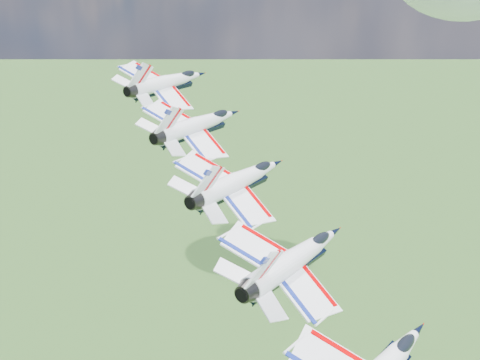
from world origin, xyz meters
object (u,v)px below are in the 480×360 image
at_px(jet_0, 169,82).
at_px(jet_3, 296,258).
at_px(jet_1, 199,124).
at_px(jet_2, 240,180).

relative_size(jet_0, jet_3, 1.00).
xyz_separation_m(jet_0, jet_1, (9.28, -9.45, -2.40)).
height_order(jet_0, jet_2, jet_0).
distance_m(jet_0, jet_3, 40.38).
distance_m(jet_2, jet_3, 13.46).
bearing_deg(jet_0, jet_2, -32.76).
height_order(jet_0, jet_1, jet_0).
distance_m(jet_1, jet_3, 26.92).
bearing_deg(jet_2, jet_1, 147.24).
xyz_separation_m(jet_0, jet_2, (18.56, -18.90, -4.80)).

